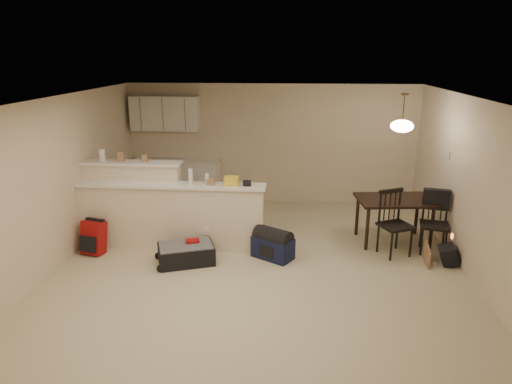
# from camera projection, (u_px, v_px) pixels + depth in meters

# --- Properties ---
(room) EXTENTS (7.00, 7.02, 2.50)m
(room) POSITION_uv_depth(u_px,v_px,m) (259.00, 193.00, 6.26)
(room) COLOR beige
(room) RESTS_ON ground
(breakfast_bar) EXTENTS (3.08, 0.58, 1.39)m
(breakfast_bar) POSITION_uv_depth(u_px,v_px,m) (157.00, 210.00, 7.52)
(breakfast_bar) COLOR beige
(breakfast_bar) RESTS_ON ground
(upper_cabinets) EXTENTS (1.40, 0.34, 0.70)m
(upper_cabinets) POSITION_uv_depth(u_px,v_px,m) (165.00, 113.00, 9.40)
(upper_cabinets) COLOR white
(upper_cabinets) RESTS_ON room
(kitchen_counter) EXTENTS (1.80, 0.60, 0.90)m
(kitchen_counter) POSITION_uv_depth(u_px,v_px,m) (177.00, 183.00, 9.69)
(kitchen_counter) COLOR white
(kitchen_counter) RESTS_ON ground
(thermostat) EXTENTS (0.02, 0.12, 0.12)m
(thermostat) POSITION_uv_depth(u_px,v_px,m) (449.00, 155.00, 7.43)
(thermostat) COLOR beige
(thermostat) RESTS_ON room
(jar) EXTENTS (0.10, 0.10, 0.20)m
(jar) POSITION_uv_depth(u_px,v_px,m) (102.00, 155.00, 7.46)
(jar) COLOR silver
(jar) RESTS_ON breakfast_bar
(cereal_box) EXTENTS (0.10, 0.07, 0.16)m
(cereal_box) POSITION_uv_depth(u_px,v_px,m) (121.00, 157.00, 7.44)
(cereal_box) COLOR #9D7251
(cereal_box) RESTS_ON breakfast_bar
(small_box) EXTENTS (0.08, 0.06, 0.12)m
(small_box) POSITION_uv_depth(u_px,v_px,m) (145.00, 158.00, 7.42)
(small_box) COLOR #9D7251
(small_box) RESTS_ON breakfast_bar
(bottle_a) EXTENTS (0.07, 0.07, 0.26)m
(bottle_a) POSITION_uv_depth(u_px,v_px,m) (191.00, 176.00, 7.21)
(bottle_a) COLOR silver
(bottle_a) RESTS_ON breakfast_bar
(bottle_b) EXTENTS (0.06, 0.06, 0.18)m
(bottle_b) POSITION_uv_depth(u_px,v_px,m) (207.00, 179.00, 7.20)
(bottle_b) COLOR silver
(bottle_b) RESTS_ON breakfast_bar
(bag_lump) EXTENTS (0.22, 0.18, 0.14)m
(bag_lump) POSITION_uv_depth(u_px,v_px,m) (232.00, 181.00, 7.18)
(bag_lump) COLOR #9D7251
(bag_lump) RESTS_ON breakfast_bar
(pouch) EXTENTS (0.12, 0.10, 0.08)m
(pouch) POSITION_uv_depth(u_px,v_px,m) (247.00, 183.00, 7.17)
(pouch) COLOR #9D7251
(pouch) RESTS_ON breakfast_bar
(extra_item_x) EXTENTS (0.12, 0.10, 0.10)m
(extra_item_x) POSITION_uv_depth(u_px,v_px,m) (210.00, 182.00, 7.21)
(extra_item_x) COLOR #9D7251
(extra_item_x) RESTS_ON breakfast_bar
(dining_table) EXTENTS (1.31, 0.95, 0.76)m
(dining_table) POSITION_uv_depth(u_px,v_px,m) (395.00, 204.00, 7.62)
(dining_table) COLOR black
(dining_table) RESTS_ON ground
(pendant_lamp) EXTENTS (0.36, 0.36, 0.62)m
(pendant_lamp) POSITION_uv_depth(u_px,v_px,m) (402.00, 126.00, 7.23)
(pendant_lamp) COLOR brown
(pendant_lamp) RESTS_ON room
(dining_chair_near) EXTENTS (0.60, 0.59, 1.04)m
(dining_chair_near) POSITION_uv_depth(u_px,v_px,m) (396.00, 224.00, 7.16)
(dining_chair_near) COLOR black
(dining_chair_near) RESTS_ON ground
(dining_chair_far) EXTENTS (0.51, 0.50, 0.99)m
(dining_chair_far) POSITION_uv_depth(u_px,v_px,m) (435.00, 224.00, 7.24)
(dining_chair_far) COLOR black
(dining_chair_far) RESTS_ON ground
(suitcase) EXTENTS (0.96, 0.79, 0.28)m
(suitcase) POSITION_uv_depth(u_px,v_px,m) (186.00, 254.00, 6.99)
(suitcase) COLOR black
(suitcase) RESTS_ON ground
(red_backpack) EXTENTS (0.40, 0.30, 0.53)m
(red_backpack) POSITION_uv_depth(u_px,v_px,m) (94.00, 237.00, 7.29)
(red_backpack) COLOR #A21212
(red_backpack) RESTS_ON ground
(navy_duffel) EXTENTS (0.71, 0.62, 0.34)m
(navy_duffel) POSITION_uv_depth(u_px,v_px,m) (273.00, 248.00, 7.14)
(navy_duffel) COLOR #131A3D
(navy_duffel) RESTS_ON ground
(black_daypack) EXTENTS (0.27, 0.35, 0.28)m
(black_daypack) POSITION_uv_depth(u_px,v_px,m) (448.00, 255.00, 6.94)
(black_daypack) COLOR black
(black_daypack) RESTS_ON ground
(cardboard_sheet) EXTENTS (0.05, 0.42, 0.32)m
(cardboard_sheet) POSITION_uv_depth(u_px,v_px,m) (427.00, 255.00, 6.92)
(cardboard_sheet) COLOR #9D7251
(cardboard_sheet) RESTS_ON ground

